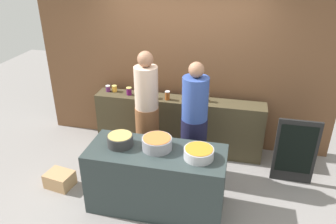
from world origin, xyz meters
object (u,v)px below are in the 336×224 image
preserve_jar_0 (108,88)px  cook_with_tongs (147,117)px  preserve_jar_1 (114,88)px  preserve_jar_4 (167,95)px  cooking_pot_right (199,153)px  preserve_jar_3 (151,94)px  chalkboard_sign (295,152)px  cook_in_cap (194,129)px  preserve_jar_2 (129,91)px  preserve_jar_7 (207,97)px  bread_crate (60,179)px  preserve_jar_5 (189,96)px  preserve_jar_6 (200,96)px  cooking_pot_left (120,140)px  cooking_pot_center (157,143)px

preserve_jar_0 → cook_with_tongs: size_ratio=0.06×
preserve_jar_1 → preserve_jar_4: (0.92, -0.13, 0.02)m
cooking_pot_right → cook_with_tongs: 1.24m
cooking_pot_right → preserve_jar_0: bearing=139.4°
preserve_jar_3 → chalkboard_sign: 2.28m
preserve_jar_4 → preserve_jar_0: bearing=174.2°
preserve_jar_3 → cook_in_cap: (0.78, -0.63, -0.19)m
preserve_jar_3 → cooking_pot_right: bearing=-55.2°
preserve_jar_2 → chalkboard_sign: bearing=-10.2°
preserve_jar_7 → preserve_jar_2: bearing=-179.2°
cooking_pot_right → bread_crate: bearing=177.0°
preserve_jar_1 → cooking_pot_right: bearing=-42.8°
preserve_jar_5 → bread_crate: size_ratio=0.29×
preserve_jar_4 → cook_with_tongs: bearing=-111.2°
preserve_jar_6 → preserve_jar_7: (0.11, -0.05, 0.02)m
cooking_pot_left → cooking_pot_center: bearing=3.3°
cook_in_cap → preserve_jar_3: bearing=141.0°
preserve_jar_1 → cook_in_cap: (1.45, -0.76, -0.17)m
preserve_jar_0 → chalkboard_sign: 3.03m
cooking_pot_right → cook_in_cap: size_ratio=0.20×
preserve_jar_3 → preserve_jar_5: (0.58, 0.09, -0.02)m
preserve_jar_1 → cook_in_cap: bearing=-27.6°
preserve_jar_4 → preserve_jar_2: bearing=175.4°
preserve_jar_1 → preserve_jar_4: size_ratio=0.74×
preserve_jar_0 → preserve_jar_7: 1.63m
preserve_jar_1 → cooking_pot_left: bearing=-66.4°
preserve_jar_0 → preserve_jar_3: bearing=-7.5°
preserve_jar_5 → cook_with_tongs: cook_with_tongs is taller
preserve_jar_5 → cooking_pot_right: (0.37, -1.46, -0.07)m
preserve_jar_3 → cook_with_tongs: 0.52m
chalkboard_sign → preserve_jar_7: bearing=160.1°
preserve_jar_7 → cook_in_cap: bearing=-96.6°
preserve_jar_1 → cooking_pot_center: bearing=-52.3°
preserve_jar_6 → cook_with_tongs: 0.93m
preserve_jar_6 → cooking_pot_right: preserve_jar_6 is taller
cook_with_tongs → preserve_jar_5: bearing=48.9°
preserve_jar_7 → chalkboard_sign: preserve_jar_7 is taller
preserve_jar_1 → chalkboard_sign: 2.94m
preserve_jar_0 → preserve_jar_2: preserve_jar_2 is taller
preserve_jar_2 → cooking_pot_center: 1.56m
cooking_pot_center → chalkboard_sign: 2.01m
preserve_jar_3 → preserve_jar_5: bearing=8.9°
cook_with_tongs → preserve_jar_2: bearing=130.1°
cook_with_tongs → cooking_pot_right: bearing=-44.9°
preserve_jar_0 → cook_with_tongs: 1.04m
preserve_jar_7 → cooking_pot_left: preserve_jar_7 is taller
preserve_jar_1 → preserve_jar_7: 1.53m
preserve_jar_2 → chalkboard_sign: 2.66m
preserve_jar_3 → preserve_jar_7: size_ratio=1.03×
preserve_jar_7 → cooking_pot_left: 1.64m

